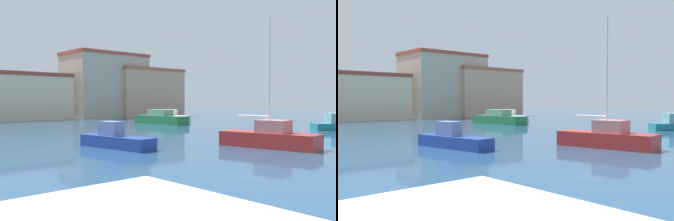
% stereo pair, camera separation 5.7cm
% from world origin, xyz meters
% --- Properties ---
extents(water, '(160.00, 160.00, 0.00)m').
position_xyz_m(water, '(15.00, 20.00, 0.00)').
color(water, navy).
rests_on(water, ground).
extents(motorboat_green_far_right, '(2.08, 7.14, 1.60)m').
position_xyz_m(motorboat_green_far_right, '(24.38, 24.52, 0.61)').
color(motorboat_green_far_right, '#28703D').
rests_on(motorboat_green_far_right, water).
extents(sailboat_red_center_channel, '(2.46, 5.60, 7.21)m').
position_xyz_m(sailboat_red_center_channel, '(15.19, 4.61, 0.59)').
color(sailboat_red_center_channel, '#B22823').
rests_on(sailboat_red_center_channel, water).
extents(motorboat_blue_distant_east, '(1.93, 4.98, 1.45)m').
position_xyz_m(motorboat_blue_distant_east, '(8.78, 10.21, 0.45)').
color(motorboat_blue_distant_east, '#233D93').
rests_on(motorboat_blue_distant_east, water).
extents(motorboat_white_near_pier, '(2.61, 5.70, 1.45)m').
position_xyz_m(motorboat_white_near_pier, '(29.86, 28.43, 0.48)').
color(motorboat_white_near_pier, white).
rests_on(motorboat_white_near_pier, water).
extents(harbor_office, '(13.96, 7.14, 6.32)m').
position_xyz_m(harbor_office, '(15.03, 43.58, 3.17)').
color(harbor_office, beige).
rests_on(harbor_office, ground).
extents(waterfront_apartments, '(12.28, 7.96, 10.01)m').
position_xyz_m(waterfront_apartments, '(29.19, 43.71, 5.01)').
color(waterfront_apartments, '#B2A893').
rests_on(waterfront_apartments, ground).
extents(warehouse_block, '(12.57, 6.49, 7.96)m').
position_xyz_m(warehouse_block, '(36.24, 42.21, 3.99)').
color(warehouse_block, tan).
rests_on(warehouse_block, ground).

